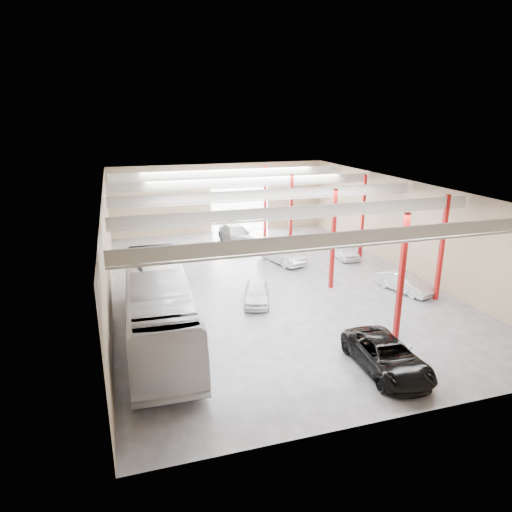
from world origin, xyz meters
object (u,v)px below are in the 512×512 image
black_sedan (387,356)px  car_right_near (405,282)px  car_row_b (281,253)px  car_row_c (236,235)px  car_right_far (343,250)px  car_row_a (257,292)px  coach_bus (159,306)px

black_sedan → car_right_near: 10.90m
car_row_b → car_right_near: bearing=-73.4°
black_sedan → car_right_near: (6.82, 8.50, -0.10)m
black_sedan → car_row_c: 23.84m
car_row_b → car_right_far: 5.54m
car_row_b → car_row_a: bearing=-138.5°
car_right_near → car_right_far: bearing=75.2°
black_sedan → car_row_b: (0.95, 17.13, 0.03)m
coach_bus → car_right_far: bearing=33.7°
coach_bus → black_sedan: size_ratio=2.49×
coach_bus → car_row_b: size_ratio=2.86×
car_row_a → car_right_far: car_row_a is taller
coach_bus → car_right_near: size_ratio=3.38×
car_row_a → car_right_far: size_ratio=1.04×
coach_bus → car_row_c: bearing=64.6°
car_row_a → car_right_far: 12.24m
coach_bus → car_right_far: 19.45m
coach_bus → black_sedan: bearing=-31.5°
black_sedan → car_row_a: size_ratio=1.37×
car_right_far → coach_bus: bearing=-146.3°
car_row_b → car_right_far: car_row_b is taller
car_row_c → coach_bus: bearing=-121.4°
car_right_far → car_right_near: bearing=-85.9°
car_row_c → car_right_near: 17.25m
black_sedan → car_row_b: bearing=88.8°
car_row_c → car_right_near: bearing=-66.8°
car_right_near → car_right_far: 8.34m
coach_bus → car_row_c: 19.44m
car_row_b → car_row_c: size_ratio=0.83×
car_row_a → car_row_b: (4.42, 7.41, 0.11)m
coach_bus → car_row_a: coach_bus is taller
car_right_near → coach_bus: bearing=169.5°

